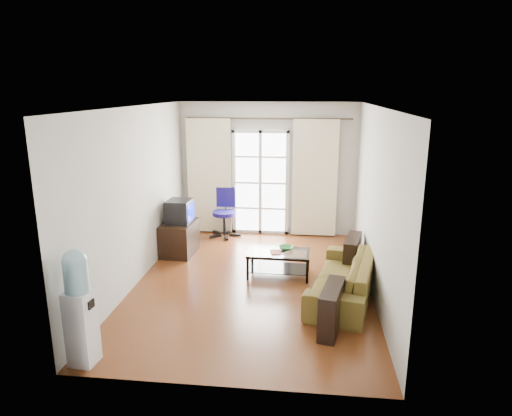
{
  "coord_description": "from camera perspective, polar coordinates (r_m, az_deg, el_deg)",
  "views": [
    {
      "loc": [
        0.79,
        -6.57,
        2.95
      ],
      "look_at": [
        0.01,
        0.35,
        1.12
      ],
      "focal_mm": 32.0,
      "sensor_mm": 36.0,
      "label": 1
    }
  ],
  "objects": [
    {
      "name": "floor",
      "position": [
        7.25,
        -0.37,
        -9.3
      ],
      "size": [
        5.2,
        5.2,
        0.0
      ],
      "primitive_type": "plane",
      "color": "brown",
      "rests_on": "ground"
    },
    {
      "name": "ceiling",
      "position": [
        6.63,
        -0.41,
        12.55
      ],
      "size": [
        5.2,
        5.2,
        0.0
      ],
      "primitive_type": "plane",
      "rotation": [
        3.14,
        0.0,
        0.0
      ],
      "color": "white",
      "rests_on": "wall_back"
    },
    {
      "name": "wall_back",
      "position": [
        9.35,
        1.51,
        4.85
      ],
      "size": [
        3.6,
        0.02,
        2.7
      ],
      "primitive_type": "cube",
      "color": "beige",
      "rests_on": "floor"
    },
    {
      "name": "wall_front",
      "position": [
        4.36,
        -4.48,
        -6.89
      ],
      "size": [
        3.6,
        0.02,
        2.7
      ],
      "primitive_type": "cube",
      "color": "beige",
      "rests_on": "floor"
    },
    {
      "name": "wall_left",
      "position": [
        7.24,
        -14.68,
        1.47
      ],
      "size": [
        0.02,
        5.2,
        2.7
      ],
      "primitive_type": "cube",
      "color": "beige",
      "rests_on": "floor"
    },
    {
      "name": "wall_right",
      "position": [
        6.84,
        14.76,
        0.69
      ],
      "size": [
        0.02,
        5.2,
        2.7
      ],
      "primitive_type": "cube",
      "color": "beige",
      "rests_on": "floor"
    },
    {
      "name": "french_door",
      "position": [
        9.36,
        0.55,
        3.15
      ],
      "size": [
        1.16,
        0.06,
        2.15
      ],
      "color": "white",
      "rests_on": "wall_back"
    },
    {
      "name": "curtain_rod",
      "position": [
        9.13,
        1.5,
        11.13
      ],
      "size": [
        3.3,
        0.04,
        0.04
      ],
      "primitive_type": "cylinder",
      "rotation": [
        0.0,
        1.57,
        0.0
      ],
      "color": "#4C3F2D",
      "rests_on": "wall_back"
    },
    {
      "name": "curtain_left",
      "position": [
        9.43,
        -5.86,
        3.95
      ],
      "size": [
        0.9,
        0.07,
        2.35
      ],
      "primitive_type": "cube",
      "color": "#F6F1C6",
      "rests_on": "curtain_rod"
    },
    {
      "name": "curtain_right",
      "position": [
        9.22,
        7.34,
        3.66
      ],
      "size": [
        0.9,
        0.07,
        2.35
      ],
      "primitive_type": "cube",
      "color": "#F6F1C6",
      "rests_on": "curtain_rod"
    },
    {
      "name": "radiator",
      "position": [
        9.44,
        6.26,
        -1.48
      ],
      "size": [
        0.64,
        0.12,
        0.64
      ],
      "primitive_type": "cube",
      "color": "gray",
      "rests_on": "floor"
    },
    {
      "name": "sofa",
      "position": [
        6.82,
        10.87,
        -8.49
      ],
      "size": [
        2.35,
        1.63,
        0.59
      ],
      "primitive_type": "imported",
      "rotation": [
        0.0,
        0.0,
        -1.79
      ],
      "color": "brown",
      "rests_on": "floor"
    },
    {
      "name": "coffee_table",
      "position": [
        7.43,
        2.86,
        -6.54
      ],
      "size": [
        1.01,
        0.6,
        0.4
      ],
      "rotation": [
        0.0,
        0.0,
        -0.03
      ],
      "color": "silver",
      "rests_on": "floor"
    },
    {
      "name": "bowl",
      "position": [
        7.48,
        3.75,
        -4.99
      ],
      "size": [
        0.28,
        0.28,
        0.06
      ],
      "primitive_type": "imported",
      "rotation": [
        0.0,
        0.0,
        -0.11
      ],
      "color": "#347C2D",
      "rests_on": "coffee_table"
    },
    {
      "name": "book",
      "position": [
        7.32,
        1.82,
        -5.54
      ],
      "size": [
        0.25,
        0.28,
        0.02
      ],
      "primitive_type": "imported",
      "rotation": [
        0.0,
        0.0,
        0.17
      ],
      "color": "#B63116",
      "rests_on": "coffee_table"
    },
    {
      "name": "remote",
      "position": [
        7.35,
        3.13,
        -5.49
      ],
      "size": [
        0.16,
        0.13,
        0.02
      ],
      "primitive_type": "cube",
      "rotation": [
        0.0,
        0.0,
        0.6
      ],
      "color": "black",
      "rests_on": "coffee_table"
    },
    {
      "name": "tv_stand",
      "position": [
        8.5,
        -9.53,
        -3.7
      ],
      "size": [
        0.58,
        0.84,
        0.59
      ],
      "primitive_type": "cube",
      "rotation": [
        0.0,
        0.0,
        -0.05
      ],
      "color": "black",
      "rests_on": "floor"
    },
    {
      "name": "crt_tv",
      "position": [
        8.35,
        -9.66,
        -0.4
      ],
      "size": [
        0.48,
        0.48,
        0.42
      ],
      "rotation": [
        0.0,
        0.0,
        -0.05
      ],
      "color": "black",
      "rests_on": "tv_stand"
    },
    {
      "name": "task_chair",
      "position": [
        9.39,
        -3.93,
        -1.77
      ],
      "size": [
        0.68,
        0.68,
        0.98
      ],
      "rotation": [
        0.0,
        0.0,
        0.01
      ],
      "color": "black",
      "rests_on": "floor"
    },
    {
      "name": "water_cooler",
      "position": [
        5.35,
        -21.22,
        -11.26
      ],
      "size": [
        0.31,
        0.3,
        1.33
      ],
      "rotation": [
        0.0,
        0.0,
        -0.09
      ],
      "color": "white",
      "rests_on": "floor"
    }
  ]
}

